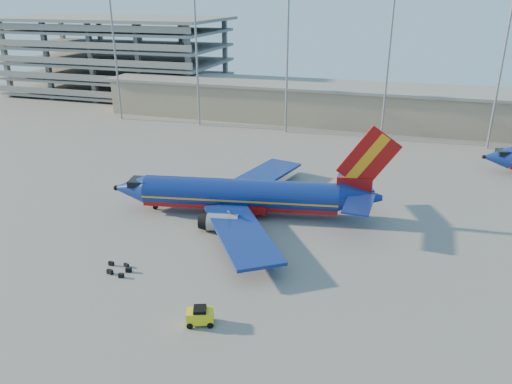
% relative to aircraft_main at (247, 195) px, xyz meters
% --- Properties ---
extents(ground, '(220.00, 220.00, 0.00)m').
position_rel_aircraft_main_xyz_m(ground, '(-0.44, -2.88, -2.73)').
color(ground, slate).
rests_on(ground, ground).
extents(terminal_building, '(122.00, 16.00, 8.50)m').
position_rel_aircraft_main_xyz_m(terminal_building, '(9.56, 55.12, 1.58)').
color(terminal_building, gray).
rests_on(terminal_building, ground).
extents(parking_garage, '(62.00, 32.00, 21.40)m').
position_rel_aircraft_main_xyz_m(parking_garage, '(-62.44, 71.17, 8.99)').
color(parking_garage, slate).
rests_on(parking_garage, ground).
extents(light_mast_row, '(101.60, 1.60, 28.65)m').
position_rel_aircraft_main_xyz_m(light_mast_row, '(4.56, 43.12, 14.82)').
color(light_mast_row, gray).
rests_on(light_mast_row, ground).
extents(aircraft_main, '(37.57, 35.84, 12.80)m').
position_rel_aircraft_main_xyz_m(aircraft_main, '(0.00, 0.00, 0.00)').
color(aircraft_main, navy).
rests_on(aircraft_main, ground).
extents(baggage_tug, '(2.77, 2.20, 1.74)m').
position_rel_aircraft_main_xyz_m(baggage_tug, '(3.51, -24.08, -1.83)').
color(baggage_tug, yellow).
rests_on(baggage_tug, ground).
extents(luggage_pile, '(3.21, 2.53, 0.52)m').
position_rel_aircraft_main_xyz_m(luggage_pile, '(-8.48, -18.32, -2.50)').
color(luggage_pile, black).
rests_on(luggage_pile, ground).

